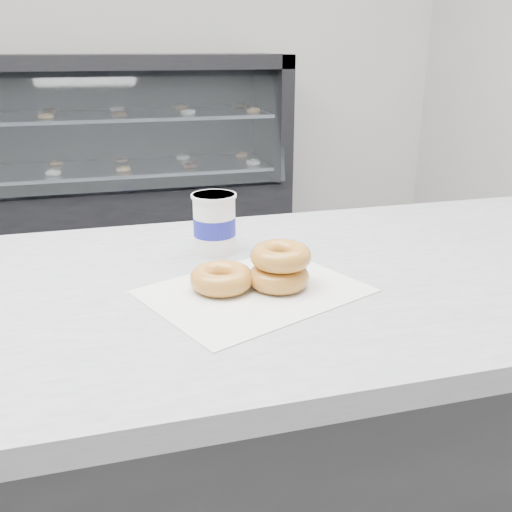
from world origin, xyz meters
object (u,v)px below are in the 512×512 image
at_px(display_case, 91,184).
at_px(donut_stack, 280,266).
at_px(donut_single, 222,278).
at_px(coffee_cup, 214,223).
at_px(counter, 95,510).

height_order(display_case, donut_stack, display_case).
xyz_separation_m(donut_single, coffee_cup, (0.03, 0.19, 0.04)).
xyz_separation_m(donut_stack, coffee_cup, (-0.07, 0.21, 0.02)).
relative_size(display_case, coffee_cup, 20.27).
distance_m(counter, coffee_cup, 0.60).
relative_size(display_case, donut_stack, 16.31).
height_order(donut_stack, coffee_cup, coffee_cup).
bearing_deg(donut_single, coffee_cup, 81.97).
relative_size(donut_single, donut_stack, 0.73).
bearing_deg(coffee_cup, counter, -174.70).
distance_m(donut_single, donut_stack, 0.10).
distance_m(counter, donut_stack, 0.60).
bearing_deg(display_case, coffee_cup, -83.87).
bearing_deg(counter, coffee_cup, 28.71).
bearing_deg(donut_stack, display_case, 97.11).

